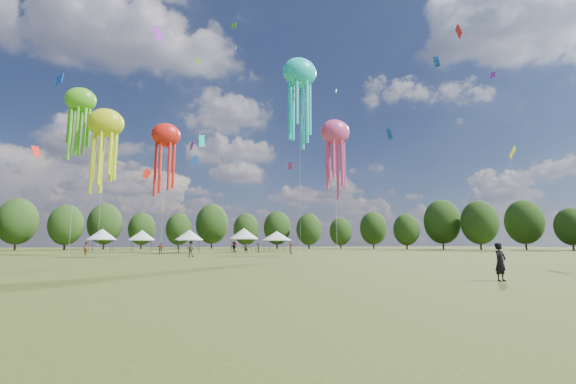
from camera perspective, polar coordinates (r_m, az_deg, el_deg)
name	(u,v)px	position (r m, az deg, el deg)	size (l,w,h in m)	color
ground	(334,281)	(17.14, 7.05, -13.19)	(300.00, 300.00, 0.00)	#384416
observer_main	(500,262)	(19.05, 29.52, -9.20)	(0.60, 0.40, 1.66)	black
spectator_near	(191,249)	(47.05, -14.55, -8.36)	(0.91, 0.71, 1.88)	gray
spectators_far	(229,248)	(66.16, -8.95, -8.34)	(29.40, 19.41, 1.87)	gray
festival_tents	(203,235)	(70.53, -12.80, -6.35)	(36.30, 9.64, 4.39)	#47474C
show_kites	(212,116)	(53.44, -11.48, 11.25)	(34.75, 17.47, 29.57)	#D3E717
small_kites	(217,76)	(62.52, -10.64, 16.93)	(70.28, 65.99, 45.72)	#D3E717
treeline	(187,218)	(78.29, -15.04, -3.90)	(201.57, 95.24, 13.43)	#38281C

